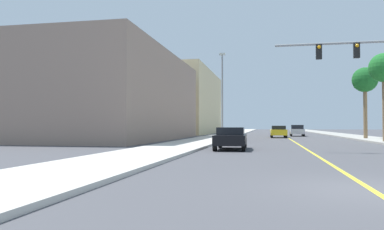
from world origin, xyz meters
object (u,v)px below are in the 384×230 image
(street_lamp, at_px, (222,92))
(car_silver, at_px, (297,130))
(palm_far, at_px, (365,81))
(car_yellow, at_px, (278,131))
(palm_mid, at_px, (384,69))
(car_black, at_px, (231,138))

(street_lamp, xyz_separation_m, car_silver, (8.43, 16.18, -4.11))
(palm_far, bearing_deg, street_lamp, -163.41)
(car_yellow, bearing_deg, street_lamp, -123.66)
(palm_mid, distance_m, palm_far, 8.12)
(palm_mid, height_order, palm_far, palm_far)
(street_lamp, relative_size, palm_mid, 1.17)
(palm_mid, height_order, car_yellow, palm_mid)
(palm_far, xyz_separation_m, car_black, (-12.20, -18.81, -5.39))
(palm_mid, height_order, car_silver, palm_mid)
(street_lamp, height_order, palm_far, street_lamp)
(palm_mid, xyz_separation_m, car_silver, (-5.60, 19.98, -5.39))
(palm_mid, xyz_separation_m, car_yellow, (-8.30, 12.83, -5.43))
(palm_mid, distance_m, car_black, 16.83)
(car_yellow, xyz_separation_m, car_silver, (2.70, 7.15, 0.03))
(palm_mid, distance_m, car_yellow, 16.21)
(street_lamp, xyz_separation_m, palm_far, (14.45, 4.30, 1.21))
(street_lamp, relative_size, car_yellow, 2.04)
(street_lamp, xyz_separation_m, palm_mid, (14.03, -3.80, 1.28))
(street_lamp, height_order, palm_mid, street_lamp)
(palm_mid, bearing_deg, palm_far, 87.04)
(palm_far, xyz_separation_m, car_silver, (-6.02, 11.87, -5.32))
(palm_far, height_order, car_silver, palm_far)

